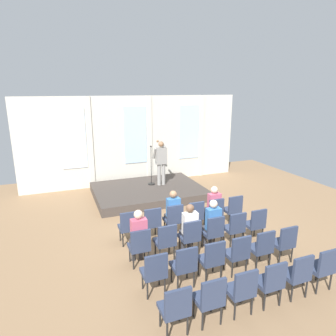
{
  "coord_description": "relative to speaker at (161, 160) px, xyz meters",
  "views": [
    {
      "loc": [
        -3.18,
        -6.42,
        3.97
      ],
      "look_at": [
        0.17,
        2.26,
        1.48
      ],
      "focal_mm": 31.7,
      "sensor_mm": 36.0,
      "label": 1
    }
  ],
  "objects": [
    {
      "name": "chair_r0_c5",
      "position": [
        1.02,
        -3.51,
        -0.79
      ],
      "size": [
        0.46,
        0.44,
        0.94
      ],
      "color": "black",
      "rests_on": "ground"
    },
    {
      "name": "chair_r0_c2",
      "position": [
        -0.9,
        -3.51,
        -0.79
      ],
      "size": [
        0.46,
        0.44,
        0.94
      ],
      "color": "black",
      "rests_on": "ground"
    },
    {
      "name": "chair_r2_c0",
      "position": [
        -2.17,
        -5.65,
        -0.79
      ],
      "size": [
        0.46,
        0.44,
        0.94
      ],
      "color": "black",
      "rests_on": "ground"
    },
    {
      "name": "chair_r3_c5",
      "position": [
        1.02,
        -6.71,
        -0.79
      ],
      "size": [
        0.46,
        0.44,
        0.94
      ],
      "color": "black",
      "rests_on": "ground"
    },
    {
      "name": "audience_r1_c3",
      "position": [
        -0.26,
        -4.5,
        -0.58
      ],
      "size": [
        0.36,
        0.39,
        1.34
      ],
      "color": "#2D2D33",
      "rests_on": "ground"
    },
    {
      "name": "audience_r0_c2",
      "position": [
        -0.9,
        -3.43,
        -0.6
      ],
      "size": [
        0.36,
        0.39,
        1.31
      ],
      "color": "#2D2D33",
      "rests_on": "ground"
    },
    {
      "name": "stage_platform",
      "position": [
        -0.58,
        -0.16,
        -1.16
      ],
      "size": [
        4.04,
        2.97,
        0.32
      ],
      "primitive_type": "cube",
      "color": "#3F3833",
      "rests_on": "ground"
    },
    {
      "name": "rear_partition",
      "position": [
        -0.55,
        1.61,
        0.55
      ],
      "size": [
        9.35,
        0.14,
        3.71
      ],
      "color": "beige",
      "rests_on": "ground"
    },
    {
      "name": "chair_r3_c2",
      "position": [
        -0.9,
        -6.71,
        -0.79
      ],
      "size": [
        0.46,
        0.44,
        0.94
      ],
      "color": "black",
      "rests_on": "ground"
    },
    {
      "name": "chair_r2_c5",
      "position": [
        1.02,
        -5.65,
        -0.79
      ],
      "size": [
        0.46,
        0.44,
        0.94
      ],
      "color": "black",
      "rests_on": "ground"
    },
    {
      "name": "chair_r0_c3",
      "position": [
        -0.26,
        -3.51,
        -0.79
      ],
      "size": [
        0.46,
        0.44,
        0.94
      ],
      "color": "black",
      "rests_on": "ground"
    },
    {
      "name": "chair_r1_c0",
      "position": [
        -2.17,
        -4.58,
        -0.79
      ],
      "size": [
        0.46,
        0.44,
        0.94
      ],
      "color": "black",
      "rests_on": "ground"
    },
    {
      "name": "chair_r3_c3",
      "position": [
        -0.26,
        -6.71,
        -0.79
      ],
      "size": [
        0.46,
        0.44,
        0.94
      ],
      "color": "black",
      "rests_on": "ground"
    },
    {
      "name": "audience_r0_c4",
      "position": [
        0.38,
        -3.43,
        -0.61
      ],
      "size": [
        0.36,
        0.39,
        1.28
      ],
      "color": "#2D2D33",
      "rests_on": "ground"
    },
    {
      "name": "audience_r1_c0",
      "position": [
        -2.17,
        -4.5,
        -0.57
      ],
      "size": [
        0.36,
        0.39,
        1.36
      ],
      "color": "#2D2D33",
      "rests_on": "ground"
    },
    {
      "name": "chair_r3_c1",
      "position": [
        -1.54,
        -6.71,
        -0.79
      ],
      "size": [
        0.46,
        0.44,
        0.94
      ],
      "color": "black",
      "rests_on": "ground"
    },
    {
      "name": "chair_r0_c0",
      "position": [
        -2.17,
        -3.51,
        -0.79
      ],
      "size": [
        0.46,
        0.44,
        0.94
      ],
      "color": "black",
      "rests_on": "ground"
    },
    {
      "name": "chair_r0_c4",
      "position": [
        0.38,
        -3.51,
        -0.79
      ],
      "size": [
        0.46,
        0.44,
        0.94
      ],
      "color": "black",
      "rests_on": "ground"
    },
    {
      "name": "chair_r1_c5",
      "position": [
        1.02,
        -4.58,
        -0.79
      ],
      "size": [
        0.46,
        0.44,
        0.94
      ],
      "color": "black",
      "rests_on": "ground"
    },
    {
      "name": "mic_stand",
      "position": [
        -0.34,
        0.18,
        -0.67
      ],
      "size": [
        0.28,
        0.28,
        1.55
      ],
      "color": "black",
      "rests_on": "stage_platform"
    },
    {
      "name": "chair_r2_c4",
      "position": [
        0.38,
        -5.65,
        -0.79
      ],
      "size": [
        0.46,
        0.44,
        0.94
      ],
      "color": "black",
      "rests_on": "ground"
    },
    {
      "name": "chair_r1_c4",
      "position": [
        0.38,
        -4.58,
        -0.79
      ],
      "size": [
        0.46,
        0.44,
        0.94
      ],
      "color": "black",
      "rests_on": "ground"
    },
    {
      "name": "chair_r0_c1",
      "position": [
        -1.54,
        -3.51,
        -0.79
      ],
      "size": [
        0.46,
        0.44,
        0.94
      ],
      "color": "black",
      "rests_on": "ground"
    },
    {
      "name": "chair_r3_c0",
      "position": [
        -2.17,
        -6.71,
        -0.79
      ],
      "size": [
        0.46,
        0.44,
        0.94
      ],
      "color": "black",
      "rests_on": "ground"
    },
    {
      "name": "chair_r1_c1",
      "position": [
        -1.54,
        -4.58,
        -0.79
      ],
      "size": [
        0.46,
        0.44,
        0.94
      ],
      "color": "black",
      "rests_on": "ground"
    },
    {
      "name": "speaker",
      "position": [
        0.0,
        0.0,
        0.0
      ],
      "size": [
        0.52,
        0.69,
        1.73
      ],
      "color": "gray",
      "rests_on": "stage_platform"
    },
    {
      "name": "chair_r1_c3",
      "position": [
        -0.26,
        -4.58,
        -0.79
      ],
      "size": [
        0.46,
        0.44,
        0.94
      ],
      "color": "black",
      "rests_on": "ground"
    },
    {
      "name": "chair_r1_c2",
      "position": [
        -0.9,
        -4.58,
        -0.79
      ],
      "size": [
        0.46,
        0.44,
        0.94
      ],
      "color": "black",
      "rests_on": "ground"
    },
    {
      "name": "chair_r2_c2",
      "position": [
        -0.9,
        -5.65,
        -0.79
      ],
      "size": [
        0.46,
        0.44,
        0.94
      ],
      "color": "black",
      "rests_on": "ground"
    },
    {
      "name": "chair_r2_c3",
      "position": [
        -0.26,
        -5.65,
        -0.79
      ],
      "size": [
        0.46,
        0.44,
        0.94
      ],
      "color": "black",
      "rests_on": "ground"
    },
    {
      "name": "chair_r3_c4",
      "position": [
        0.38,
        -6.71,
        -0.79
      ],
      "size": [
        0.46,
        0.44,
        0.94
      ],
      "color": "black",
      "rests_on": "ground"
    },
    {
      "name": "chair_r2_c1",
      "position": [
        -1.54,
        -5.65,
        -0.79
      ],
      "size": [
        0.46,
        0.44,
        0.94
      ],
      "color": "black",
      "rests_on": "ground"
    },
    {
      "name": "ground_plane",
      "position": [
        -0.58,
        -4.05,
        -1.32
      ],
      "size": [
        14.75,
        14.75,
        0.0
      ],
      "primitive_type": "plane",
      "color": "#846647"
    },
    {
      "name": "audience_r1_c2",
      "position": [
        -0.9,
        -4.5,
        -0.59
      ],
      "size": [
        0.36,
        0.39,
        1.32
      ],
      "color": "#2D2D33",
      "rests_on": "ground"
    }
  ]
}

